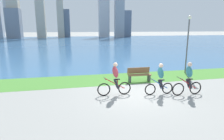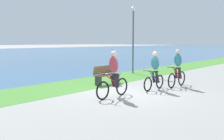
{
  "view_description": "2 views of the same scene",
  "coord_description": "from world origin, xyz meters",
  "px_view_note": "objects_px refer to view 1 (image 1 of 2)",
  "views": [
    {
      "loc": [
        -3.2,
        -9.13,
        3.39
      ],
      "look_at": [
        -1.13,
        0.43,
        1.23
      ],
      "focal_mm": 30.68,
      "sensor_mm": 36.0,
      "label": 1
    },
    {
      "loc": [
        -8.23,
        -6.06,
        2.04
      ],
      "look_at": [
        -0.89,
        0.2,
        0.98
      ],
      "focal_mm": 41.25,
      "sensor_mm": 36.0,
      "label": 2
    }
  ],
  "objects_px": {
    "lamppost_tall": "(188,36)",
    "cyclist_distant_rear": "(188,79)",
    "bench_near_path": "(139,75)",
    "cyclist_lead": "(115,79)",
    "cyclist_trailing": "(160,79)"
  },
  "relations": [
    {
      "from": "cyclist_trailing",
      "to": "bench_near_path",
      "type": "distance_m",
      "value": 2.61
    },
    {
      "from": "cyclist_trailing",
      "to": "cyclist_lead",
      "type": "bearing_deg",
      "value": 170.77
    },
    {
      "from": "cyclist_trailing",
      "to": "bench_near_path",
      "type": "height_order",
      "value": "cyclist_trailing"
    },
    {
      "from": "cyclist_lead",
      "to": "lamppost_tall",
      "type": "height_order",
      "value": "lamppost_tall"
    },
    {
      "from": "cyclist_distant_rear",
      "to": "lamppost_tall",
      "type": "relative_size",
      "value": 0.4
    },
    {
      "from": "bench_near_path",
      "to": "lamppost_tall",
      "type": "distance_m",
      "value": 5.14
    },
    {
      "from": "bench_near_path",
      "to": "lamppost_tall",
      "type": "relative_size",
      "value": 0.35
    },
    {
      "from": "cyclist_trailing",
      "to": "cyclist_distant_rear",
      "type": "relative_size",
      "value": 0.96
    },
    {
      "from": "lamppost_tall",
      "to": "cyclist_distant_rear",
      "type": "bearing_deg",
      "value": -121.66
    },
    {
      "from": "cyclist_trailing",
      "to": "cyclist_distant_rear",
      "type": "bearing_deg",
      "value": -15.33
    },
    {
      "from": "cyclist_distant_rear",
      "to": "cyclist_lead",
      "type": "bearing_deg",
      "value": 168.45
    },
    {
      "from": "cyclist_trailing",
      "to": "lamppost_tall",
      "type": "height_order",
      "value": "lamppost_tall"
    },
    {
      "from": "cyclist_distant_rear",
      "to": "lamppost_tall",
      "type": "xyz_separation_m",
      "value": [
        2.77,
        4.5,
        1.92
      ]
    },
    {
      "from": "cyclist_lead",
      "to": "cyclist_trailing",
      "type": "bearing_deg",
      "value": -9.23
    },
    {
      "from": "cyclist_distant_rear",
      "to": "lamppost_tall",
      "type": "bearing_deg",
      "value": 58.34
    }
  ]
}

